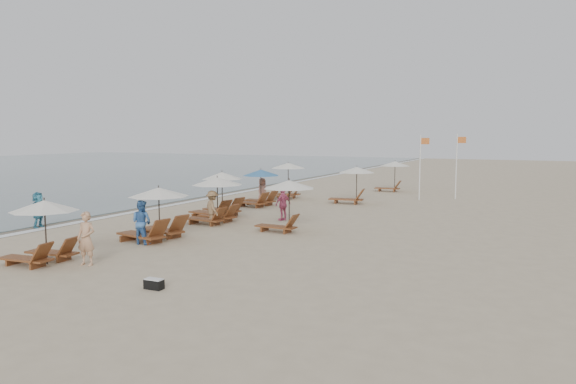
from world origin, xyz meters
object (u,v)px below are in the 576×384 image
at_px(lounger_station_2, 214,199).
at_px(beachgoer_mid_b, 212,208).
at_px(lounger_station_0, 41,231).
at_px(inland_station_2, 392,172).
at_px(beachgoer_mid_a, 142,222).
at_px(lounger_station_3, 217,198).
at_px(inland_station_0, 284,198).
at_px(beachgoer_near, 86,239).
at_px(duffel_bag, 154,284).
at_px(inland_station_1, 352,182).
at_px(lounger_station_4, 257,189).
at_px(lounger_station_5, 285,180).
at_px(waterline_walker, 38,210).
at_px(flag_pole_near, 421,164).
at_px(lounger_station_1, 154,215).
at_px(beachgoer_far_a, 283,204).
at_px(beachgoer_far_b, 262,191).

height_order(lounger_station_2, beachgoer_mid_b, lounger_station_2).
bearing_deg(lounger_station_2, lounger_station_0, -93.51).
relative_size(inland_station_2, beachgoer_mid_a, 1.51).
distance_m(lounger_station_0, lounger_station_3, 10.76).
relative_size(inland_station_0, beachgoer_near, 1.48).
xyz_separation_m(inland_station_0, beachgoer_mid_a, (-3.74, -4.70, -0.61)).
distance_m(inland_station_2, duffel_bag, 27.65).
height_order(lounger_station_2, inland_station_0, inland_station_0).
xyz_separation_m(inland_station_0, inland_station_1, (-0.57, 10.36, -0.12)).
relative_size(lounger_station_4, inland_station_0, 1.01).
bearing_deg(lounger_station_5, beachgoer_near, -83.18).
relative_size(beachgoer_mid_a, duffel_bag, 3.21).
xyz_separation_m(lounger_station_2, inland_station_2, (3.74, 17.80, 0.31)).
bearing_deg(inland_station_1, beachgoer_near, -97.58).
height_order(waterline_walker, flag_pole_near, flag_pole_near).
bearing_deg(inland_station_1, lounger_station_1, -102.93).
bearing_deg(waterline_walker, beachgoer_mid_a, -111.98).
distance_m(lounger_station_2, beachgoer_far_a, 3.38).
bearing_deg(beachgoer_near, beachgoer_far_b, 89.58).
relative_size(inland_station_2, flag_pole_near, 0.61).
height_order(inland_station_2, beachgoer_far_a, inland_station_2).
bearing_deg(lounger_station_1, lounger_station_5, 95.64).
relative_size(lounger_station_3, inland_station_1, 0.96).
xyz_separation_m(inland_station_2, beachgoer_near, (-2.80, -26.43, -0.59)).
height_order(lounger_station_3, duffel_bag, lounger_station_3).
height_order(lounger_station_4, duffel_bag, lounger_station_4).
relative_size(beachgoer_mid_b, beachgoer_far_b, 1.03).
bearing_deg(waterline_walker, lounger_station_2, -70.46).
distance_m(lounger_station_0, inland_station_1, 19.32).
bearing_deg(inland_station_2, beachgoer_near, -96.04).
xyz_separation_m(beachgoer_mid_b, beachgoer_far_a, (2.22, 2.80, -0.01)).
bearing_deg(inland_station_0, lounger_station_0, -117.91).
distance_m(lounger_station_3, inland_station_2, 16.78).
height_order(lounger_station_4, beachgoer_far_b, lounger_station_4).
bearing_deg(beachgoer_mid_a, lounger_station_2, -88.87).
height_order(lounger_station_5, beachgoer_far_b, lounger_station_5).
xyz_separation_m(lounger_station_1, duffel_bag, (4.50, -5.40, -0.87)).
relative_size(beachgoer_far_a, duffel_bag, 3.04).
relative_size(beachgoer_mid_a, beachgoer_far_b, 1.07).
height_order(lounger_station_2, duffel_bag, lounger_station_2).
distance_m(lounger_station_1, inland_station_2, 22.50).
relative_size(lounger_station_1, beachgoer_near, 1.62).
relative_size(lounger_station_0, beachgoer_mid_a, 1.44).
height_order(inland_station_1, beachgoer_near, inland_station_1).
bearing_deg(duffel_bag, inland_station_2, 91.86).
height_order(lounger_station_3, inland_station_2, lounger_station_3).
distance_m(lounger_station_0, lounger_station_4, 15.32).
bearing_deg(lounger_station_3, inland_station_0, -24.34).
distance_m(beachgoer_mid_b, waterline_walker, 7.76).
xyz_separation_m(lounger_station_1, inland_station_1, (3.27, 14.24, 0.31)).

